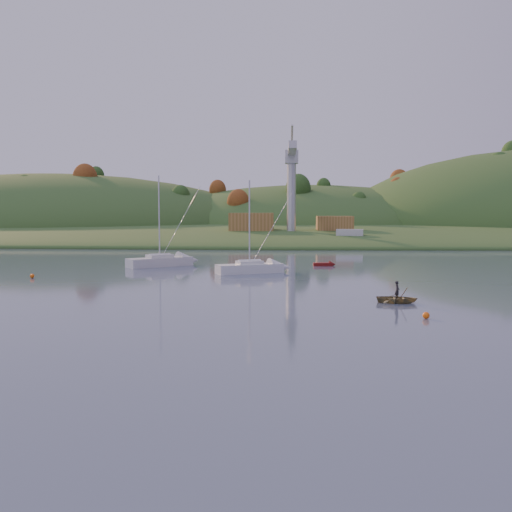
{
  "coord_description": "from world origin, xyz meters",
  "views": [
    {
      "loc": [
        0.18,
        -21.14,
        7.67
      ],
      "look_at": [
        -2.76,
        38.85,
        2.93
      ],
      "focal_mm": 40.0,
      "sensor_mm": 36.0,
      "label": 1
    }
  ],
  "objects_px": {
    "sailboat_near": "(160,261)",
    "sailboat_far": "(250,267)",
    "canoe": "(397,299)",
    "red_tender": "(327,264)"
  },
  "relations": [
    {
      "from": "sailboat_near",
      "to": "sailboat_far",
      "type": "distance_m",
      "value": 15.14
    },
    {
      "from": "canoe",
      "to": "red_tender",
      "type": "height_order",
      "value": "red_tender"
    },
    {
      "from": "canoe",
      "to": "red_tender",
      "type": "xyz_separation_m",
      "value": [
        -3.4,
        32.15,
        -0.13
      ]
    },
    {
      "from": "sailboat_far",
      "to": "red_tender",
      "type": "xyz_separation_m",
      "value": [
        10.33,
        9.96,
        -0.52
      ]
    },
    {
      "from": "sailboat_near",
      "to": "canoe",
      "type": "bearing_deg",
      "value": -86.87
    },
    {
      "from": "sailboat_far",
      "to": "canoe",
      "type": "xyz_separation_m",
      "value": [
        13.73,
        -22.19,
        -0.39
      ]
    },
    {
      "from": "canoe",
      "to": "sailboat_far",
      "type": "bearing_deg",
      "value": 38.47
    },
    {
      "from": "sailboat_near",
      "to": "sailboat_far",
      "type": "bearing_deg",
      "value": -69.74
    },
    {
      "from": "sailboat_near",
      "to": "canoe",
      "type": "height_order",
      "value": "sailboat_near"
    },
    {
      "from": "red_tender",
      "to": "canoe",
      "type": "bearing_deg",
      "value": -87.17
    }
  ]
}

